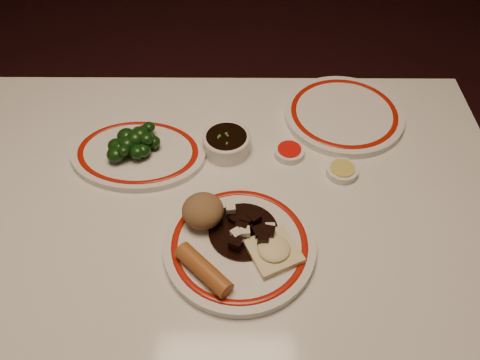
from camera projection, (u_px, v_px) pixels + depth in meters
name	position (u px, v px, depth m)	size (l,w,h in m)	color
dining_table	(209.00, 250.00, 0.95)	(1.20, 0.90, 0.75)	silver
main_plate	(240.00, 245.00, 0.83)	(0.30, 0.30, 0.02)	silver
rice_mound	(203.00, 211.00, 0.84)	(0.08, 0.08, 0.05)	olive
spring_roll	(204.00, 270.00, 0.77)	(0.03, 0.03, 0.11)	#A55C28
fried_wonton	(274.00, 250.00, 0.80)	(0.11, 0.11, 0.02)	beige
stirfry_heap	(248.00, 229.00, 0.83)	(0.13, 0.13, 0.03)	black
broccoli_plate	(138.00, 153.00, 0.99)	(0.30, 0.27, 0.02)	silver
broccoli_pile	(134.00, 142.00, 0.96)	(0.11, 0.11, 0.05)	#23471C
soy_bowl	(227.00, 144.00, 0.99)	(0.10, 0.10, 0.04)	silver
sweet_sour_dish	(289.00, 152.00, 0.99)	(0.06, 0.06, 0.02)	silver
mustard_dish	(342.00, 171.00, 0.95)	(0.06, 0.06, 0.02)	silver
far_plate	(344.00, 114.00, 1.07)	(0.31, 0.31, 0.02)	silver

